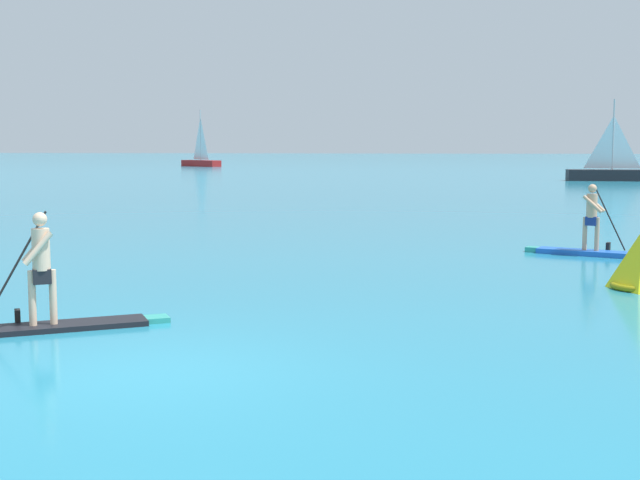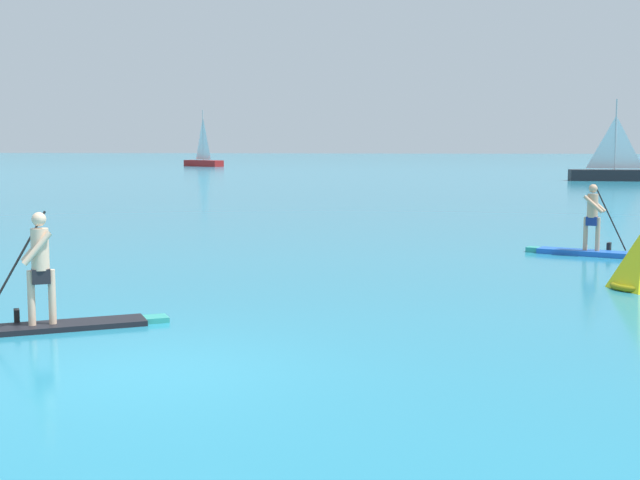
# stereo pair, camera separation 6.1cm
# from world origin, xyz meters

# --- Properties ---
(ground) EXTENTS (440.00, 440.00, 0.00)m
(ground) POSITION_xyz_m (0.00, 0.00, 0.00)
(ground) COLOR teal
(paddleboarder_mid_center) EXTENTS (3.34, 2.09, 1.83)m
(paddleboarder_mid_center) POSITION_xyz_m (-2.22, 2.06, 0.40)
(paddleboarder_mid_center) COLOR black
(paddleboarder_mid_center) RESTS_ON ground
(paddleboarder_far_right) EXTENTS (3.06, 1.57, 1.79)m
(paddleboarder_far_right) POSITION_xyz_m (7.47, 11.89, 0.38)
(paddleboarder_far_right) COLOR blue
(paddleboarder_far_right) RESTS_ON ground
(sailboat_left_horizon) EXTENTS (5.43, 4.26, 6.68)m
(sailboat_left_horizon) POSITION_xyz_m (-23.43, 90.06, 0.84)
(sailboat_left_horizon) COLOR #A51E1E
(sailboat_left_horizon) RESTS_ON ground
(sailboat_right_horizon) EXTENTS (6.43, 1.79, 5.98)m
(sailboat_right_horizon) POSITION_xyz_m (16.94, 55.65, 0.65)
(sailboat_right_horizon) COLOR black
(sailboat_right_horizon) RESTS_ON ground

